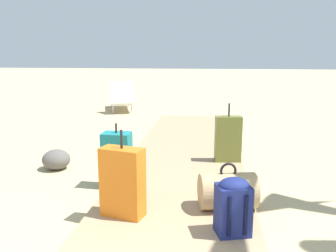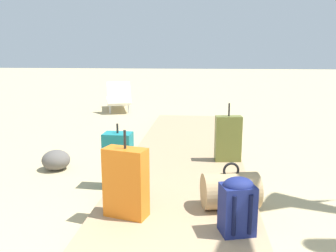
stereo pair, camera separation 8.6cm
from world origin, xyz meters
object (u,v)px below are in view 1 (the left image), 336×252
Objects in this scene: lounge_chair at (121,99)px; suitcase_olive at (228,139)px; duffel_bag_tan at (228,191)px; suitcase_orange at (123,182)px; backpack_navy at (233,205)px; suitcase_teal at (117,157)px.

suitcase_olive is at bearing -59.91° from lounge_chair.
duffel_bag_tan is 0.73× the size of suitcase_orange.
lounge_chair is (-2.62, 6.68, -0.01)m from backpack_navy.
suitcase_orange is at bearing -75.92° from lounge_chair.
backpack_navy is at bearing -13.09° from suitcase_orange.
suitcase_olive is 1.58m from duffel_bag_tan.
suitcase_teal is at bearing 107.80° from suitcase_orange.
backpack_navy is (-0.05, -2.08, -0.06)m from suitcase_olive.
suitcase_orange is at bearing -119.66° from suitcase_olive.
suitcase_orange reaches higher than lounge_chair.
suitcase_olive is 0.51× the size of lounge_chair.
suitcase_teal is at bearing -76.53° from lounge_chair.
duffel_bag_tan is 1.03m from suitcase_orange.
suitcase_orange is (-0.98, -0.27, 0.15)m from duffel_bag_tan.
suitcase_olive reaches higher than lounge_chair.
suitcase_olive is 1.00× the size of suitcase_orange.
lounge_chair is at bearing 111.38° from backpack_navy.
suitcase_olive is 2.08m from backpack_navy.
suitcase_olive reaches higher than backpack_navy.
suitcase_olive is at bearing 35.51° from suitcase_teal.
lounge_chair is at bearing 103.47° from suitcase_teal.
suitcase_olive is 1.64m from suitcase_teal.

